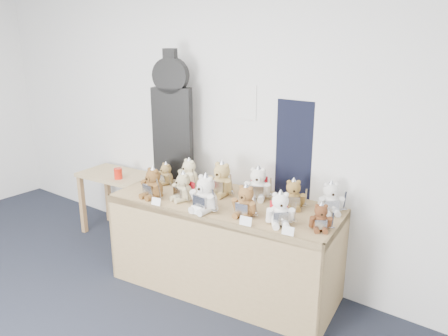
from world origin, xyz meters
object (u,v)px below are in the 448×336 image
Objects in this scene: teddy_front_end at (321,218)px; teddy_back_left at (189,173)px; side_table at (118,185)px; red_cup at (118,174)px; teddy_back_centre_right at (258,184)px; teddy_back_end at (331,199)px; guitar_case at (172,117)px; teddy_front_far_right at (280,210)px; teddy_front_centre at (205,195)px; teddy_back_centre_left at (222,180)px; teddy_front_far_left at (153,184)px; teddy_back_far_left at (166,174)px; teddy_back_right at (293,195)px; display_table at (222,222)px; teddy_front_left at (183,188)px; teddy_front_right at (245,202)px.

teddy_back_left is at bearing 142.99° from teddy_front_end.
side_table is 7.82× the size of red_cup.
teddy_back_end is (0.61, 0.07, -0.01)m from teddy_back_centre_right.
guitar_case is (0.78, 0.04, 0.81)m from side_table.
guitar_case is 4.26× the size of teddy_front_far_right.
guitar_case is 3.67× the size of teddy_front_centre.
teddy_front_far_right reaches higher than red_cup.
red_cup is 1.30m from teddy_back_centre_left.
teddy_front_far_left is 1.29× the size of teddy_back_far_left.
guitar_case reaches higher than teddy_back_right.
teddy_back_far_left is at bearing -144.20° from teddy_back_left.
teddy_back_left is at bearing 152.98° from display_table.
teddy_front_far_left is at bearing -29.45° from side_table.
teddy_back_centre_left is (0.39, -0.02, 0.02)m from teddy_back_left.
teddy_front_end is (0.86, 0.21, -0.04)m from teddy_front_centre.
teddy_back_left is at bearing 4.25° from red_cup.
teddy_front_centre is at bearing 154.83° from teddy_front_far_right.
teddy_back_right is (1.05, 0.49, -0.01)m from teddy_front_far_left.
teddy_front_right reaches higher than teddy_front_left.
teddy_front_right is (1.06, -0.36, -0.47)m from guitar_case.
display_table is 7.06× the size of teddy_front_far_right.
teddy_back_centre_right is (0.47, 0.40, 0.01)m from teddy_front_left.
teddy_front_right is 0.57m from teddy_front_end.
teddy_front_far_right is at bearing -5.65° from red_cup.
guitar_case is 5.49× the size of teddy_front_end.
teddy_front_left is 0.83× the size of teddy_back_centre_left.
teddy_front_far_right is at bearing 13.41° from teddy_front_centre.
side_table is (-1.55, 0.22, -0.06)m from display_table.
teddy_back_left reaches higher than teddy_front_right.
teddy_front_end is at bearing 8.74° from teddy_back_far_left.
teddy_front_centre is (0.29, -0.07, 0.02)m from teddy_front_left.
teddy_front_left is 0.45m from teddy_back_far_left.
teddy_front_right is 0.85m from teddy_back_left.
teddy_front_far_right is at bearing 169.29° from teddy_front_end.
teddy_front_end is at bearing -12.79° from teddy_back_centre_left.
teddy_back_centre_right is 1.16× the size of teddy_back_right.
teddy_back_far_left reaches higher than display_table.
display_table is at bearing -11.46° from teddy_back_left.
teddy_back_centre_right reaches higher than teddy_back_right.
side_table is at bearing -177.86° from teddy_back_far_left.
guitar_case is at bearing 121.16° from teddy_back_far_left.
teddy_back_centre_left is 1.17× the size of teddy_back_end.
teddy_front_end is 0.83× the size of teddy_back_right.
teddy_front_far_left is 0.27m from teddy_front_left.
teddy_front_end is at bearing -10.21° from side_table.
teddy_back_far_left is (-0.69, 0.28, -0.04)m from teddy_front_centre.
teddy_back_end is at bearing 15.01° from teddy_back_left.
teddy_back_left is at bearing 139.52° from teddy_front_left.
side_table is at bearing 160.68° from guitar_case.
teddy_back_far_left is (-0.16, 0.31, -0.03)m from teddy_front_far_left.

